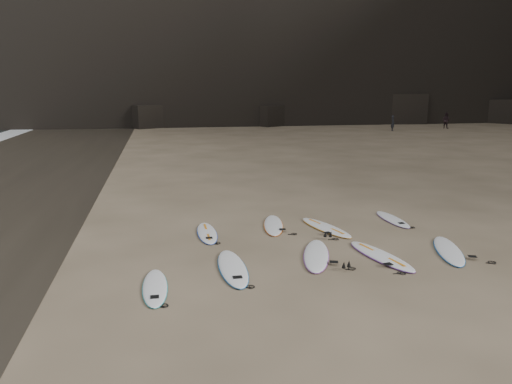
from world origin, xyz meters
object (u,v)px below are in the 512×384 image
at_px(surfboard_0, 155,287).
at_px(person_a, 393,123).
at_px(surfboard_7, 326,227).
at_px(surfboard_4, 449,250).
at_px(person_b, 446,120).
at_px(surfboard_6, 273,225).
at_px(surfboard_1, 233,267).
at_px(surfboard_2, 316,255).
at_px(surfboard_5, 207,233).
at_px(surfboard_8, 393,219).
at_px(surfboard_3, 381,256).

bearing_deg(surfboard_0, person_a, 57.14).
bearing_deg(surfboard_7, surfboard_4, -63.24).
distance_m(surfboard_4, person_b, 44.15).
bearing_deg(surfboard_6, surfboard_1, -106.04).
bearing_deg(person_a, surfboard_2, 163.98).
bearing_deg(surfboard_7, surfboard_2, -129.68).
xyz_separation_m(surfboard_5, surfboard_7, (3.80, -0.14, 0.00)).
xyz_separation_m(surfboard_7, surfboard_8, (2.57, 0.55, -0.01)).
bearing_deg(surfboard_2, surfboard_6, 116.77).
relative_size(surfboard_3, surfboard_7, 1.03).
bearing_deg(person_b, surfboard_7, 113.73).
bearing_deg(surfboard_3, person_a, 52.09).
bearing_deg(surfboard_6, surfboard_0, -118.69).
xyz_separation_m(surfboard_0, surfboard_1, (1.90, 0.87, 0.01)).
bearing_deg(surfboard_5, surfboard_3, -34.76).
relative_size(surfboard_2, surfboard_5, 1.15).
height_order(surfboard_2, surfboard_3, same).
relative_size(surfboard_6, surfboard_7, 0.96).
xyz_separation_m(surfboard_2, surfboard_7, (1.12, 2.51, -0.00)).
relative_size(surfboard_4, person_a, 1.66).
bearing_deg(surfboard_7, surfboard_6, 143.29).
bearing_deg(person_a, surfboard_1, 161.54).
distance_m(surfboard_4, surfboard_5, 7.03).
height_order(surfboard_1, surfboard_8, surfboard_1).
relative_size(surfboard_6, person_a, 1.57).
distance_m(surfboard_0, surfboard_6, 5.87).
relative_size(surfboard_1, person_a, 1.72).
distance_m(surfboard_2, surfboard_8, 4.79).
relative_size(surfboard_7, person_b, 1.51).
height_order(surfboard_1, surfboard_3, surfboard_1).
relative_size(surfboard_2, surfboard_8, 1.19).
bearing_deg(surfboard_6, person_b, 62.97).
xyz_separation_m(surfboard_4, surfboard_5, (-6.38, 2.97, -0.00)).
relative_size(surfboard_8, person_a, 1.44).
distance_m(surfboard_2, surfboard_4, 3.72).
height_order(surfboard_0, surfboard_7, surfboard_7).
xyz_separation_m(surfboard_0, surfboard_2, (4.24, 1.38, 0.01)).
bearing_deg(surfboard_7, surfboard_0, -159.60).
distance_m(surfboard_4, surfboard_7, 3.83).
bearing_deg(person_b, surfboard_8, 116.16).
distance_m(surfboard_0, surfboard_1, 2.08).
bearing_deg(surfboard_2, surfboard_8, 57.97).
height_order(surfboard_4, person_b, person_b).
bearing_deg(surfboard_1, surfboard_0, -155.03).
height_order(surfboard_2, surfboard_8, surfboard_2).
bearing_deg(surfboard_7, surfboard_3, -94.80).
bearing_deg(surfboard_8, surfboard_0, -150.56).
distance_m(surfboard_3, surfboard_6, 4.11).
height_order(surfboard_7, surfboard_8, surfboard_7).
bearing_deg(surfboard_2, surfboard_7, 84.26).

